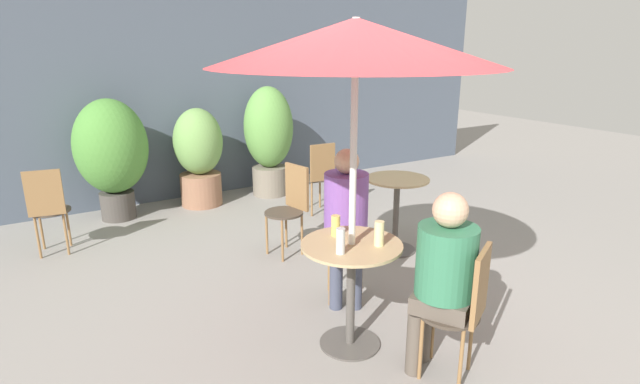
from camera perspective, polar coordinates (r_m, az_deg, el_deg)
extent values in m
plane|color=gray|center=(3.68, 5.70, -16.57)|extent=(20.00, 20.00, 0.00)
cube|color=#4C5666|center=(6.80, -15.39, 11.81)|extent=(10.00, 0.06, 3.00)
cylinder|color=#514C47|center=(3.63, 3.42, -16.83)|extent=(0.42, 0.42, 0.01)
cylinder|color=#514C47|center=(3.44, 3.53, -11.74)|extent=(0.06, 0.06, 0.72)
cylinder|color=tan|center=(3.28, 3.64, -6.07)|extent=(0.67, 0.67, 0.02)
cylinder|color=#514C47|center=(5.13, 8.49, -6.48)|extent=(0.42, 0.42, 0.01)
cylinder|color=#514C47|center=(5.00, 8.67, -2.62)|extent=(0.06, 0.06, 0.72)
cylinder|color=tan|center=(4.89, 8.85, 1.47)|extent=(0.62, 0.62, 0.02)
cylinder|color=#42382D|center=(3.22, 14.51, -13.24)|extent=(0.38, 0.38, 0.02)
cylinder|color=olive|center=(3.22, 15.80, -18.09)|extent=(0.02, 0.02, 0.42)
cylinder|color=olive|center=(3.42, 16.85, -15.91)|extent=(0.02, 0.02, 0.42)
cylinder|color=olive|center=(3.26, 11.45, -17.17)|extent=(0.02, 0.02, 0.42)
cylinder|color=olive|center=(3.46, 12.77, -15.10)|extent=(0.02, 0.02, 0.42)
cube|color=olive|center=(3.09, 17.89, -10.13)|extent=(0.29, 0.18, 0.44)
cylinder|color=#42382D|center=(4.02, 2.88, -6.48)|extent=(0.38, 0.38, 0.02)
cylinder|color=olive|center=(4.23, 4.41, -8.57)|extent=(0.02, 0.02, 0.42)
cylinder|color=olive|center=(4.21, 1.05, -8.61)|extent=(0.02, 0.02, 0.42)
cylinder|color=olive|center=(4.01, 4.71, -10.07)|extent=(0.02, 0.02, 0.42)
cylinder|color=olive|center=(3.99, 1.15, -10.11)|extent=(0.02, 0.02, 0.42)
cube|color=olive|center=(4.09, 2.78, -2.60)|extent=(0.29, 0.19, 0.44)
cylinder|color=#42382D|center=(5.55, -28.47, -1.90)|extent=(0.38, 0.38, 0.02)
cylinder|color=olive|center=(5.53, -29.54, -4.59)|extent=(0.02, 0.02, 0.42)
cylinder|color=olive|center=(5.49, -27.02, -4.35)|extent=(0.02, 0.02, 0.42)
cylinder|color=olive|center=(5.75, -29.23, -3.75)|extent=(0.02, 0.02, 0.42)
cylinder|color=olive|center=(5.72, -26.82, -3.52)|extent=(0.02, 0.02, 0.42)
cube|color=olive|center=(5.33, -29.00, -0.11)|extent=(0.32, 0.09, 0.44)
cylinder|color=#42382D|center=(4.84, -4.15, -2.38)|extent=(0.38, 0.38, 0.02)
cylinder|color=olive|center=(4.90, -2.08, -4.86)|extent=(0.02, 0.02, 0.42)
cylinder|color=olive|center=(5.08, -3.89, -4.11)|extent=(0.02, 0.02, 0.42)
cylinder|color=olive|center=(4.76, -4.32, -5.59)|extent=(0.02, 0.02, 0.42)
cylinder|color=olive|center=(4.94, -6.10, -4.78)|extent=(0.02, 0.02, 0.42)
cube|color=olive|center=(4.87, -2.66, 0.60)|extent=(0.09, 0.32, 0.44)
cylinder|color=#42382D|center=(6.07, -0.47, 1.62)|extent=(0.38, 0.38, 0.02)
cylinder|color=olive|center=(5.97, -0.95, -0.85)|extent=(0.02, 0.02, 0.42)
cylinder|color=olive|center=(6.08, 1.09, -0.51)|extent=(0.02, 0.02, 0.42)
cylinder|color=olive|center=(6.18, -2.00, -0.24)|extent=(0.02, 0.02, 0.42)
cylinder|color=olive|center=(6.29, -0.01, 0.07)|extent=(0.02, 0.02, 0.42)
cube|color=olive|center=(5.87, 0.31, 3.40)|extent=(0.32, 0.04, 0.44)
cylinder|color=brown|center=(3.44, 11.70, -15.27)|extent=(0.11, 0.11, 0.42)
cylinder|color=brown|center=(3.31, 10.79, -16.62)|extent=(0.11, 0.11, 0.42)
cube|color=brown|center=(3.20, 13.89, -12.11)|extent=(0.43, 0.45, 0.11)
cylinder|color=#337551|center=(3.08, 14.24, -7.67)|extent=(0.36, 0.36, 0.43)
sphere|color=#DBAD89|center=(2.97, 14.68, -1.99)|extent=(0.21, 0.21, 0.21)
cylinder|color=#42475B|center=(3.95, 1.85, -10.42)|extent=(0.10, 0.10, 0.42)
cylinder|color=#42475B|center=(3.96, 4.10, -10.39)|extent=(0.10, 0.10, 0.42)
cube|color=#42475B|center=(3.95, 2.93, -5.90)|extent=(0.41, 0.43, 0.10)
cylinder|color=#7A4C9E|center=(3.85, 2.99, -1.62)|extent=(0.34, 0.34, 0.52)
sphere|color=#DBAD89|center=(3.75, 3.07, 3.53)|extent=(0.19, 0.19, 0.19)
cylinder|color=#DBC65B|center=(3.38, 1.80, -3.86)|extent=(0.06, 0.06, 0.14)
cylinder|color=silver|center=(3.10, 2.37, -5.62)|extent=(0.06, 0.06, 0.17)
cylinder|color=beige|center=(3.24, 6.78, -4.73)|extent=(0.06, 0.06, 0.16)
cylinder|color=#47423D|center=(6.39, -22.08, -1.39)|extent=(0.39, 0.39, 0.33)
ellipsoid|color=#4C8938|center=(6.22, -22.78, 4.83)|extent=(0.82, 0.82, 1.09)
cylinder|color=#93664C|center=(6.60, -13.37, 0.34)|extent=(0.52, 0.52, 0.41)
ellipsoid|color=#709E51|center=(6.45, -13.73, 5.63)|extent=(0.61, 0.61, 0.83)
cylinder|color=slate|center=(6.90, -5.73, 1.34)|extent=(0.48, 0.48, 0.39)
ellipsoid|color=#609947|center=(6.74, -5.91, 7.37)|extent=(0.66, 0.66, 1.08)
cylinder|color=silver|center=(3.17, 3.75, -0.51)|extent=(0.04, 0.04, 2.15)
cone|color=#B72D33|center=(3.03, 4.10, 16.68)|extent=(1.76, 1.76, 0.28)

